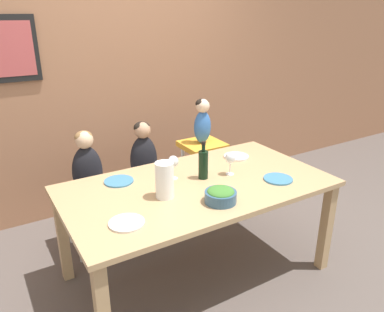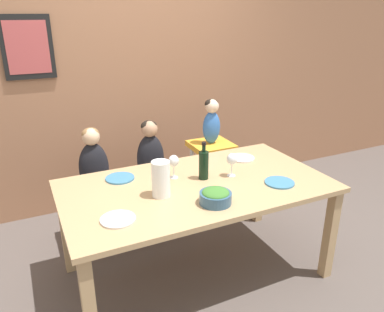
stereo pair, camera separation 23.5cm
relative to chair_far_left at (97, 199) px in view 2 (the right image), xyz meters
The scene contains 18 objects.
ground_plane 1.00m from the chair_far_left, 52.92° to the right, with size 14.00×14.00×0.00m, color #564C47.
wall_back 1.31m from the chair_far_left, 51.56° to the left, with size 10.00×0.09×2.70m.
dining_table 0.96m from the chair_far_left, 52.92° to the right, with size 1.83×1.00×0.74m.
chair_far_left is the anchor object (origin of this frame).
chair_far_center 0.48m from the chair_far_left, ahead, with size 0.43×0.41×0.47m.
chair_right_highchair 1.08m from the chair_far_left, ahead, with size 0.36×0.35×0.73m.
person_child_left 0.34m from the chair_far_left, 90.00° to the left, with size 0.24×0.16×0.54m.
person_child_center 0.59m from the chair_far_left, ahead, with size 0.24×0.16×0.54m.
person_baby_right 1.20m from the chair_far_left, ahead, with size 0.17×0.13×0.41m.
wine_bottle 1.03m from the chair_far_left, 46.59° to the right, with size 0.07×0.07×0.27m.
paper_towel_roll 0.96m from the chair_far_left, 71.03° to the right, with size 0.12×0.12×0.24m.
wine_glass_near 1.20m from the chair_far_left, 40.55° to the right, with size 0.07×0.07×0.17m.
wine_glass_far 0.87m from the chair_far_left, 51.66° to the right, with size 0.07×0.07×0.17m.
salad_bowl_large 1.23m from the chair_far_left, 62.48° to the right, with size 0.20×0.20×0.10m.
dinner_plate_front_left 1.04m from the chair_far_left, 93.56° to the right, with size 0.20×0.20×0.01m.
dinner_plate_back_left 0.56m from the chair_far_left, 76.76° to the right, with size 0.20×0.20×0.01m.
dinner_plate_back_right 1.24m from the chair_far_left, 23.24° to the right, with size 0.20×0.20×0.01m.
dinner_plate_front_right 1.49m from the chair_far_left, 42.09° to the right, with size 0.20×0.20×0.01m.
Camera 2 is at (-1.03, -2.09, 1.85)m, focal length 35.00 mm.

